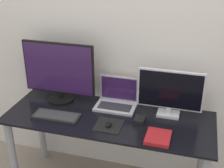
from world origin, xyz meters
TOP-DOWN VIEW (x-y plane):
  - wall_back at (0.00, 0.67)m, footprint 7.00×0.05m
  - desk at (0.00, 0.30)m, footprint 1.60×0.61m
  - monitor_left at (-0.47, 0.46)m, footprint 0.60×0.22m
  - monitor_right at (0.44, 0.46)m, footprint 0.49×0.12m
  - laptop at (0.01, 0.50)m, footprint 0.32×0.23m
  - keyboard at (-0.38, 0.19)m, footprint 0.37×0.16m
  - mousepad at (0.04, 0.19)m, footprint 0.20×0.20m
  - mouse at (0.04, 0.17)m, footprint 0.04×0.06m
  - book at (0.41, 0.12)m, footprint 0.17×0.19m
  - power_brick at (0.24, 0.29)m, footprint 0.07×0.10m

SIDE VIEW (x-z plane):
  - desk at x=0.00m, z-range 0.21..0.93m
  - mousepad at x=0.04m, z-range 0.72..0.73m
  - keyboard at x=-0.38m, z-range 0.72..0.74m
  - book at x=0.41m, z-range 0.72..0.75m
  - power_brick at x=0.24m, z-range 0.72..0.76m
  - mouse at x=0.04m, z-range 0.73..0.76m
  - laptop at x=0.01m, z-range 0.66..0.89m
  - monitor_right at x=0.44m, z-range 0.73..1.11m
  - monitor_left at x=-0.47m, z-range 0.72..1.23m
  - wall_back at x=0.00m, z-range 0.00..2.50m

